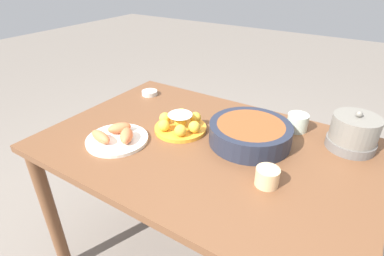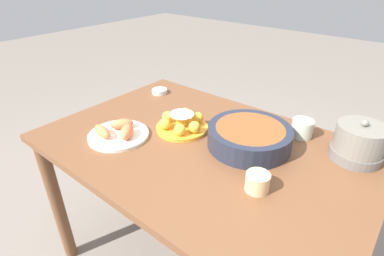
{
  "view_description": "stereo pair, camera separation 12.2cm",
  "coord_description": "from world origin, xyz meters",
  "px_view_note": "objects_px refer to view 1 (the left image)",
  "views": [
    {
      "loc": [
        0.51,
        -0.88,
        1.41
      ],
      "look_at": [
        -0.07,
        0.02,
        0.8
      ],
      "focal_mm": 28.0,
      "sensor_mm": 36.0,
      "label": 1
    },
    {
      "loc": [
        0.6,
        -0.81,
        1.41
      ],
      "look_at": [
        -0.07,
        0.02,
        0.8
      ],
      "focal_mm": 28.0,
      "sensor_mm": 36.0,
      "label": 2
    }
  ],
  "objects_px": {
    "seafood_platter": "(117,137)",
    "cup_near": "(267,177)",
    "cake_plate": "(180,124)",
    "serving_bowl": "(250,133)",
    "cup_far": "(297,122)",
    "sauce_bowl": "(150,93)",
    "warming_pot": "(353,133)",
    "dining_table": "(204,165)"
  },
  "relations": [
    {
      "from": "cake_plate",
      "to": "warming_pot",
      "type": "relative_size",
      "value": 1.23
    },
    {
      "from": "sauce_bowl",
      "to": "warming_pot",
      "type": "bearing_deg",
      "value": 1.0
    },
    {
      "from": "serving_bowl",
      "to": "sauce_bowl",
      "type": "relative_size",
      "value": 3.88
    },
    {
      "from": "serving_bowl",
      "to": "cup_far",
      "type": "height_order",
      "value": "serving_bowl"
    },
    {
      "from": "sauce_bowl",
      "to": "serving_bowl",
      "type": "bearing_deg",
      "value": -13.71
    },
    {
      "from": "dining_table",
      "to": "cake_plate",
      "type": "relative_size",
      "value": 5.74
    },
    {
      "from": "cup_near",
      "to": "cup_far",
      "type": "relative_size",
      "value": 0.9
    },
    {
      "from": "seafood_platter",
      "to": "cup_near",
      "type": "relative_size",
      "value": 3.2
    },
    {
      "from": "cake_plate",
      "to": "seafood_platter",
      "type": "bearing_deg",
      "value": -127.86
    },
    {
      "from": "cake_plate",
      "to": "serving_bowl",
      "type": "relative_size",
      "value": 0.69
    },
    {
      "from": "cup_far",
      "to": "dining_table",
      "type": "bearing_deg",
      "value": -132.28
    },
    {
      "from": "sauce_bowl",
      "to": "warming_pot",
      "type": "height_order",
      "value": "warming_pot"
    },
    {
      "from": "dining_table",
      "to": "cup_near",
      "type": "xyz_separation_m",
      "value": [
        0.3,
        -0.11,
        0.14
      ]
    },
    {
      "from": "cup_far",
      "to": "warming_pot",
      "type": "relative_size",
      "value": 0.48
    },
    {
      "from": "cup_far",
      "to": "warming_pot",
      "type": "height_order",
      "value": "warming_pot"
    },
    {
      "from": "cake_plate",
      "to": "cup_near",
      "type": "relative_size",
      "value": 2.87
    },
    {
      "from": "sauce_bowl",
      "to": "cup_far",
      "type": "distance_m",
      "value": 0.78
    },
    {
      "from": "seafood_platter",
      "to": "cup_near",
      "type": "xyz_separation_m",
      "value": [
        0.6,
        0.07,
        0.01
      ]
    },
    {
      "from": "cup_near",
      "to": "warming_pot",
      "type": "xyz_separation_m",
      "value": [
        0.2,
        0.39,
        0.04
      ]
    },
    {
      "from": "sauce_bowl",
      "to": "cup_far",
      "type": "relative_size",
      "value": 0.96
    },
    {
      "from": "sauce_bowl",
      "to": "cup_near",
      "type": "relative_size",
      "value": 1.08
    },
    {
      "from": "dining_table",
      "to": "serving_bowl",
      "type": "height_order",
      "value": "serving_bowl"
    },
    {
      "from": "cake_plate",
      "to": "cup_far",
      "type": "xyz_separation_m",
      "value": [
        0.42,
        0.27,
        0.01
      ]
    },
    {
      "from": "dining_table",
      "to": "warming_pot",
      "type": "bearing_deg",
      "value": 29.51
    },
    {
      "from": "serving_bowl",
      "to": "cup_far",
      "type": "xyz_separation_m",
      "value": [
        0.13,
        0.2,
        -0.01
      ]
    },
    {
      "from": "seafood_platter",
      "to": "cup_near",
      "type": "distance_m",
      "value": 0.61
    },
    {
      "from": "warming_pot",
      "to": "seafood_platter",
      "type": "bearing_deg",
      "value": -150.33
    },
    {
      "from": "cake_plate",
      "to": "sauce_bowl",
      "type": "height_order",
      "value": "cake_plate"
    },
    {
      "from": "serving_bowl",
      "to": "cake_plate",
      "type": "bearing_deg",
      "value": -166.71
    },
    {
      "from": "cake_plate",
      "to": "serving_bowl",
      "type": "bearing_deg",
      "value": 13.29
    },
    {
      "from": "seafood_platter",
      "to": "cup_far",
      "type": "relative_size",
      "value": 2.87
    },
    {
      "from": "dining_table",
      "to": "sauce_bowl",
      "type": "distance_m",
      "value": 0.58
    },
    {
      "from": "cup_near",
      "to": "warming_pot",
      "type": "height_order",
      "value": "warming_pot"
    },
    {
      "from": "cake_plate",
      "to": "serving_bowl",
      "type": "xyz_separation_m",
      "value": [
        0.29,
        0.07,
        0.01
      ]
    },
    {
      "from": "seafood_platter",
      "to": "warming_pot",
      "type": "xyz_separation_m",
      "value": [
        0.8,
        0.46,
        0.05
      ]
    },
    {
      "from": "sauce_bowl",
      "to": "cup_near",
      "type": "distance_m",
      "value": 0.88
    },
    {
      "from": "serving_bowl",
      "to": "warming_pot",
      "type": "relative_size",
      "value": 1.79
    },
    {
      "from": "dining_table",
      "to": "cup_near",
      "type": "height_order",
      "value": "cup_near"
    },
    {
      "from": "dining_table",
      "to": "cup_far",
      "type": "xyz_separation_m",
      "value": [
        0.28,
        0.31,
        0.14
      ]
    },
    {
      "from": "warming_pot",
      "to": "cup_near",
      "type": "bearing_deg",
      "value": -116.84
    },
    {
      "from": "cake_plate",
      "to": "seafood_platter",
      "type": "height_order",
      "value": "cake_plate"
    },
    {
      "from": "seafood_platter",
      "to": "cup_near",
      "type": "height_order",
      "value": "same"
    }
  ]
}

